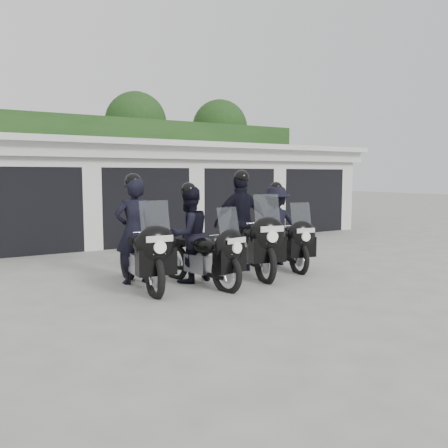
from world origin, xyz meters
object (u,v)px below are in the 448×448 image
police_bike_b (195,240)px  police_bike_a (140,241)px  police_bike_d (279,229)px  police_bike_c (245,228)px

police_bike_b → police_bike_a: bearing=152.5°
police_bike_b → police_bike_d: bearing=2.3°
police_bike_a → police_bike_b: (0.97, -0.29, -0.02)m
police_bike_c → police_bike_d: bearing=21.3°
police_bike_c → police_bike_d: police_bike_c is taller
police_bike_a → police_bike_c: bearing=6.1°
police_bike_a → police_bike_c: size_ratio=0.98×
police_bike_b → police_bike_c: (1.35, 0.36, 0.11)m
police_bike_a → police_bike_d: 3.35m
police_bike_c → police_bike_a: bearing=-167.2°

